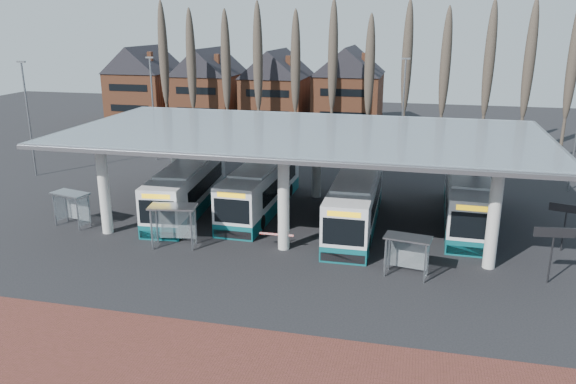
% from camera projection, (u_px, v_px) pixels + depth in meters
% --- Properties ---
extents(ground, '(140.00, 140.00, 0.00)m').
position_uv_depth(ground, '(273.00, 265.00, 32.25)').
color(ground, black).
rests_on(ground, ground).
extents(station_canopy, '(32.00, 16.00, 6.34)m').
position_uv_depth(station_canopy, '(303.00, 140.00, 38.04)').
color(station_canopy, silver).
rests_on(station_canopy, ground).
extents(poplar_row, '(45.10, 1.10, 14.50)m').
position_uv_depth(poplar_row, '(351.00, 66.00, 60.41)').
color(poplar_row, '#473D33').
rests_on(poplar_row, ground).
extents(townhouse_row, '(36.80, 10.30, 12.25)m').
position_uv_depth(townhouse_row, '(243.00, 80.00, 74.95)').
color(townhouse_row, brown).
rests_on(townhouse_row, ground).
extents(lamp_post_a, '(0.80, 0.16, 10.17)m').
position_uv_depth(lamp_post_a, '(153.00, 107.00, 55.14)').
color(lamp_post_a, slate).
rests_on(lamp_post_a, ground).
extents(lamp_post_b, '(0.80, 0.16, 10.17)m').
position_uv_depth(lamp_post_b, '(403.00, 110.00, 53.58)').
color(lamp_post_b, slate).
rests_on(lamp_post_b, ground).
extents(lamp_post_d, '(0.80, 0.16, 10.17)m').
position_uv_depth(lamp_post_d, '(28.00, 117.00, 49.46)').
color(lamp_post_d, slate).
rests_on(lamp_post_d, ground).
extents(bus_0, '(3.87, 12.66, 3.46)m').
position_uv_depth(bus_0, '(188.00, 188.00, 41.31)').
color(bus_0, silver).
rests_on(bus_0, ground).
extents(bus_1, '(2.95, 12.72, 3.52)m').
position_uv_depth(bus_1, '(261.00, 188.00, 41.36)').
color(bus_1, silver).
rests_on(bus_1, ground).
extents(bus_2, '(2.86, 12.87, 3.57)m').
position_uv_depth(bus_2, '(356.00, 203.00, 37.90)').
color(bus_2, silver).
rests_on(bus_2, ground).
extents(bus_3, '(3.08, 12.93, 3.57)m').
position_uv_depth(bus_3, '(467.00, 198.00, 38.85)').
color(bus_3, silver).
rests_on(bus_3, ground).
extents(shelter_0, '(2.78, 1.84, 2.36)m').
position_uv_depth(shelter_0, '(72.00, 201.00, 38.04)').
color(shelter_0, gray).
rests_on(shelter_0, ground).
extents(shelter_1, '(3.06, 1.89, 2.66)m').
position_uv_depth(shelter_1, '(174.00, 216.00, 34.49)').
color(shelter_1, gray).
rests_on(shelter_1, ground).
extents(shelter_2, '(2.65, 1.62, 2.31)m').
position_uv_depth(shelter_2, '(408.00, 247.00, 30.47)').
color(shelter_2, gray).
rests_on(shelter_2, ground).
extents(info_sign_0, '(2.11, 0.36, 3.14)m').
position_uv_depth(info_sign_0, '(554.00, 237.00, 29.31)').
color(info_sign_0, black).
rests_on(info_sign_0, ground).
extents(info_sign_1, '(1.94, 0.67, 2.97)m').
position_uv_depth(info_sign_1, '(567.00, 212.00, 33.55)').
color(info_sign_1, black).
rests_on(info_sign_1, ground).
extents(barrier, '(2.15, 0.59, 1.07)m').
position_uv_depth(barrier, '(277.00, 235.00, 34.46)').
color(barrier, black).
rests_on(barrier, ground).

